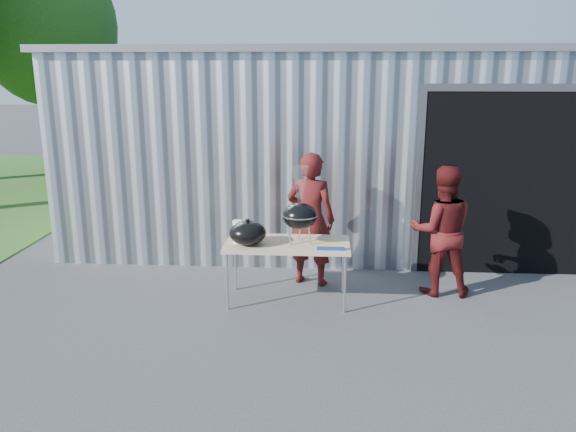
# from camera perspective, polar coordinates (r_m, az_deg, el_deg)

# --- Properties ---
(ground) EXTENTS (80.00, 80.00, 0.00)m
(ground) POSITION_cam_1_polar(r_m,az_deg,el_deg) (6.60, -3.30, -10.23)
(ground) COLOR #3B3B3D
(building) EXTENTS (8.20, 6.20, 3.10)m
(building) POSITION_cam_1_polar(r_m,az_deg,el_deg) (10.60, 4.52, 7.89)
(building) COLOR silver
(building) RESTS_ON ground
(tree_far) EXTENTS (3.59, 3.59, 5.95)m
(tree_far) POSITION_cam_1_polar(r_m,az_deg,el_deg) (16.64, -23.34, 17.26)
(tree_far) COLOR #442D19
(tree_far) RESTS_ON ground
(folding_table) EXTENTS (1.50, 0.75, 0.75)m
(folding_table) POSITION_cam_1_polar(r_m,az_deg,el_deg) (6.79, -0.06, -3.05)
(folding_table) COLOR tan
(folding_table) RESTS_ON ground
(kettle_grill) EXTENTS (0.43, 0.43, 0.93)m
(kettle_grill) POSITION_cam_1_polar(r_m,az_deg,el_deg) (6.66, 1.21, 0.73)
(kettle_grill) COLOR black
(kettle_grill) RESTS_ON folding_table
(grill_lid) EXTENTS (0.44, 0.44, 0.32)m
(grill_lid) POSITION_cam_1_polar(r_m,az_deg,el_deg) (6.69, -4.12, -1.72)
(grill_lid) COLOR black
(grill_lid) RESTS_ON folding_table
(paper_towels) EXTENTS (0.12, 0.12, 0.28)m
(paper_towels) POSITION_cam_1_polar(r_m,az_deg,el_deg) (6.75, -5.13, -1.61)
(paper_towels) COLOR white
(paper_towels) RESTS_ON folding_table
(white_tub) EXTENTS (0.20, 0.15, 0.10)m
(white_tub) POSITION_cam_1_polar(r_m,az_deg,el_deg) (6.97, -4.50, -1.84)
(white_tub) COLOR white
(white_tub) RESTS_ON folding_table
(foil_box) EXTENTS (0.32, 0.06, 0.06)m
(foil_box) POSITION_cam_1_polar(r_m,az_deg,el_deg) (6.52, 4.36, -3.19)
(foil_box) COLOR #18279F
(foil_box) RESTS_ON folding_table
(person_cook) EXTENTS (0.73, 0.58, 1.76)m
(person_cook) POSITION_cam_1_polar(r_m,az_deg,el_deg) (7.33, 2.31, -0.33)
(person_cook) COLOR #4A1111
(person_cook) RESTS_ON ground
(person_bystander) EXTENTS (0.81, 0.64, 1.65)m
(person_bystander) POSITION_cam_1_polar(r_m,az_deg,el_deg) (7.27, 15.32, -1.45)
(person_bystander) COLOR #4A1111
(person_bystander) RESTS_ON ground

